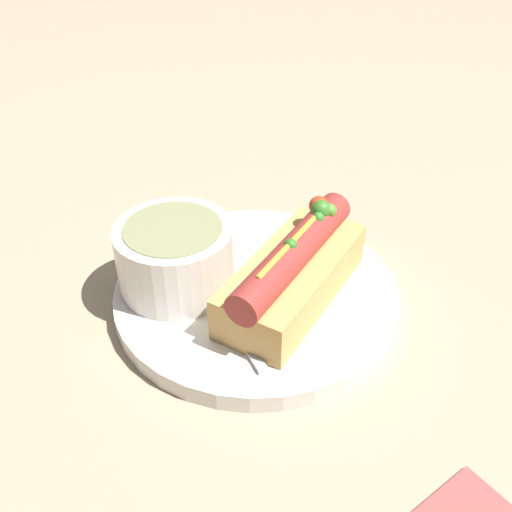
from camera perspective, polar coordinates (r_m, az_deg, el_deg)
name	(u,v)px	position (r m, az deg, el deg)	size (l,w,h in m)	color
ground_plane	(256,301)	(0.53, 0.00, -4.31)	(4.00, 4.00, 0.00)	tan
dinner_plate	(256,294)	(0.53, 0.00, -3.63)	(0.25, 0.25, 0.02)	white
hot_dog	(293,272)	(0.50, 3.56, -1.48)	(0.16, 0.08, 0.07)	tan
soup_bowl	(175,254)	(0.51, -7.71, 0.21)	(0.10, 0.10, 0.06)	silver
spoon	(214,285)	(0.52, -4.05, -2.74)	(0.11, 0.13, 0.01)	#B7B7BC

